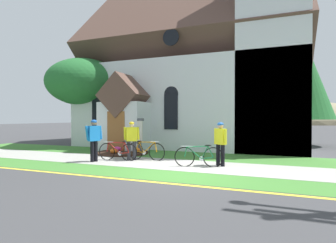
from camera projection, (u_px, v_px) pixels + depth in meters
The scene contains 17 objects.
ground at pixel (207, 157), 12.03m from camera, with size 140.00×140.00×0.00m, color #3D3D3F.
sidewalk_slab at pixel (137, 162), 10.73m from camera, with size 32.00×2.36×0.01m, color #A8A59E.
grass_verge at pixel (110, 171), 8.93m from camera, with size 32.00×1.51×0.01m, color #427F33.
church_lawn at pixel (161, 154), 13.09m from camera, with size 24.00×2.69×0.01m, color #427F33.
curb_paint_stripe at pixel (93, 176), 8.09m from camera, with size 28.00×0.16×0.01m, color yellow.
church_building at pixel (201, 74), 18.19m from camera, with size 13.85×11.34×13.39m.
church_sign at pixel (127, 131), 13.56m from camera, with size 1.89×0.13×1.74m.
flower_bed at pixel (123, 152), 13.22m from camera, with size 2.50×2.50×0.34m.
bicycle_orange at pixel (118, 151), 11.12m from camera, with size 1.73×0.20×0.82m.
bicycle_blue at pixel (146, 151), 11.26m from camera, with size 1.77×0.15×0.81m.
bicycle_silver at pixel (199, 156), 9.66m from camera, with size 1.71×0.49×0.82m.
cyclist_in_white_jersey at pixel (220, 141), 9.79m from camera, with size 0.49×0.53×1.60m.
cyclist_in_red_jersey at pixel (132, 138), 11.17m from camera, with size 0.58×0.43×1.61m.
cyclist_in_orange_jersey at pixel (94, 137), 10.74m from camera, with size 0.38×0.68×1.69m.
roadside_conifer at pixel (302, 77), 17.16m from camera, with size 3.80×3.80×7.06m.
yard_deciduous_tree at pixel (84, 83), 17.11m from camera, with size 4.69×4.69×5.52m.
distant_hill at pixel (244, 123), 87.27m from camera, with size 71.30×44.78×17.03m, color #847A5B.
Camera 1 is at (2.75, -7.82, 1.76)m, focal length 28.72 mm.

